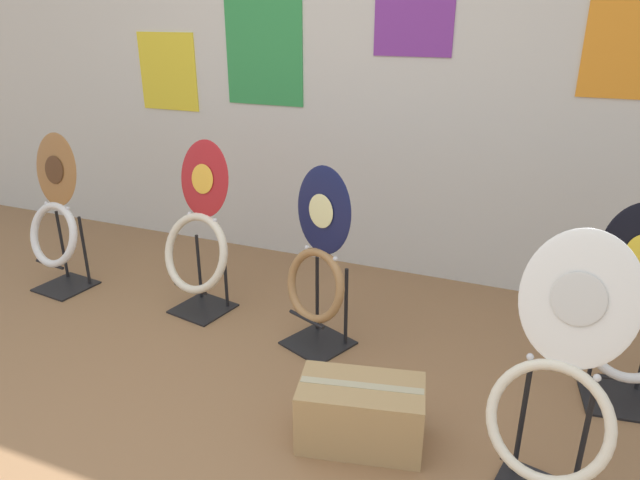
# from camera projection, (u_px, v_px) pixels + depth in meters

# --- Properties ---
(wall_back) EXTENTS (8.00, 0.07, 2.60)m
(wall_back) POSITION_uv_depth(u_px,v_px,m) (346.00, 53.00, 3.27)
(wall_back) COLOR silver
(wall_back) RESTS_ON ground_plane
(toilet_seat_display_crimson_swirl) EXTENTS (0.46, 0.33, 0.92)m
(toilet_seat_display_crimson_swirl) POSITION_uv_depth(u_px,v_px,m) (198.00, 239.00, 2.98)
(toilet_seat_display_crimson_swirl) COLOR black
(toilet_seat_display_crimson_swirl) RESTS_ON ground_plane
(toilet_seat_display_jazz_black) EXTENTS (0.37, 0.32, 0.85)m
(toilet_seat_display_jazz_black) POSITION_uv_depth(u_px,v_px,m) (635.00, 314.00, 2.27)
(toilet_seat_display_jazz_black) COLOR black
(toilet_seat_display_jazz_black) RESTS_ON ground_plane
(toilet_seat_display_navy_moon) EXTENTS (0.38, 0.37, 0.89)m
(toilet_seat_display_navy_moon) POSITION_uv_depth(u_px,v_px,m) (319.00, 263.00, 2.65)
(toilet_seat_display_navy_moon) COLOR black
(toilet_seat_display_navy_moon) RESTS_ON ground_plane
(toilet_seat_display_woodgrain) EXTENTS (0.39, 0.31, 0.91)m
(toilet_seat_display_woodgrain) POSITION_uv_depth(u_px,v_px,m) (56.00, 221.00, 3.24)
(toilet_seat_display_woodgrain) COLOR black
(toilet_seat_display_woodgrain) RESTS_ON ground_plane
(toilet_seat_display_white_plain) EXTENTS (0.44, 0.43, 0.91)m
(toilet_seat_display_white_plain) POSITION_uv_depth(u_px,v_px,m) (560.00, 377.00, 1.77)
(toilet_seat_display_white_plain) COLOR black
(toilet_seat_display_white_plain) RESTS_ON ground_plane
(storage_box) EXTENTS (0.51, 0.35, 0.25)m
(storage_box) POSITION_uv_depth(u_px,v_px,m) (361.00, 413.00, 2.13)
(storage_box) COLOR tan
(storage_box) RESTS_ON ground_plane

